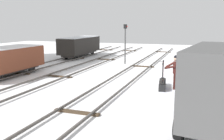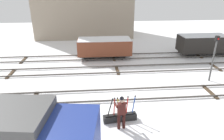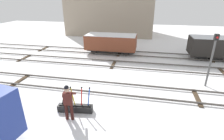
{
  "view_description": "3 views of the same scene",
  "coord_description": "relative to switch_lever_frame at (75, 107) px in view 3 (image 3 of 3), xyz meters",
  "views": [
    {
      "loc": [
        -14.42,
        -4.5,
        3.49
      ],
      "look_at": [
        -0.53,
        0.39,
        0.8
      ],
      "focal_mm": 40.53,
      "sensor_mm": 36.0,
      "label": 1
    },
    {
      "loc": [
        -1.86,
        -11.68,
        6.74
      ],
      "look_at": [
        -0.71,
        1.39,
        1.3
      ],
      "focal_mm": 32.76,
      "sensor_mm": 36.0,
      "label": 2
    },
    {
      "loc": [
        2.72,
        -9.56,
        5.47
      ],
      "look_at": [
        0.64,
        0.65,
        1.09
      ],
      "focal_mm": 27.8,
      "sensor_mm": 36.0,
      "label": 3
    }
  ],
  "objects": [
    {
      "name": "track_siding_near",
      "position": [
        0.63,
        6.97,
        -0.14
      ],
      "size": [
        44.0,
        1.94,
        0.18
      ],
      "color": "#4C4742",
      "rests_on": "ground_plane"
    },
    {
      "name": "track_siding_far",
      "position": [
        0.63,
        10.31,
        -0.14
      ],
      "size": [
        44.0,
        1.94,
        0.18
      ],
      "color": "#4C4742",
      "rests_on": "ground_plane"
    },
    {
      "name": "switch_lever_frame",
      "position": [
        0.0,
        0.0,
        0.0
      ],
      "size": [
        1.83,
        0.58,
        1.45
      ],
      "rotation": [
        0.0,
        0.0,
        0.12
      ],
      "color": "black",
      "rests_on": "ground_plane"
    },
    {
      "name": "ground_plane",
      "position": [
        0.63,
        2.61,
        -0.25
      ],
      "size": [
        60.0,
        60.0,
        0.0
      ],
      "primitive_type": "plane",
      "color": "white"
    },
    {
      "name": "signal_post",
      "position": [
        7.41,
        4.36,
        1.9
      ],
      "size": [
        0.24,
        0.32,
        3.47
      ],
      "color": "#4C4C4C",
      "rests_on": "ground_plane"
    },
    {
      "name": "track_main_line",
      "position": [
        0.63,
        2.61,
        -0.14
      ],
      "size": [
        44.0,
        1.94,
        0.18
      ],
      "color": "#4C4742",
      "rests_on": "ground_plane"
    },
    {
      "name": "freight_car_near_switch",
      "position": [
        -0.27,
        10.31,
        0.91
      ],
      "size": [
        5.17,
        2.23,
        1.98
      ],
      "rotation": [
        0.0,
        0.0,
        -0.0
      ],
      "color": "#2D2B28",
      "rests_on": "ground_plane"
    },
    {
      "name": "rail_worker",
      "position": [
        -0.02,
        -0.63,
        0.8
      ],
      "size": [
        0.6,
        0.7,
        1.85
      ],
      "rotation": [
        0.0,
        0.0,
        0.12
      ],
      "color": "#351511",
      "rests_on": "ground_plane"
    }
  ]
}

